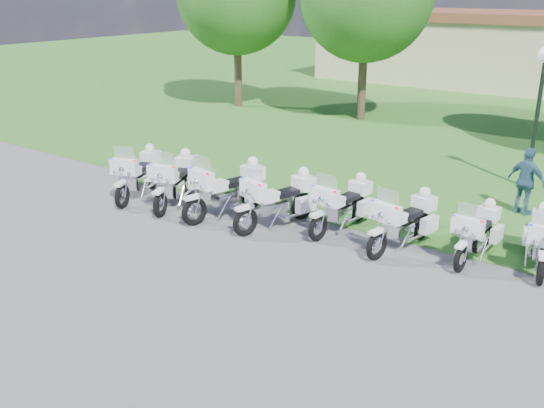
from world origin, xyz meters
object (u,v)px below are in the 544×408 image
Objects in this scene: motorcycle_2 at (229,188)px; bystander_c at (526,182)px; motorcycle_3 at (279,199)px; motorcycle_5 at (405,220)px; motorcycle_1 at (176,179)px; motorcycle_7 at (542,239)px; motorcycle_4 at (343,204)px; motorcycle_0 at (139,173)px; motorcycle_6 at (477,232)px; lamp_post at (542,82)px.

bystander_c is (5.99, 4.41, 0.15)m from motorcycle_2.
motorcycle_3 is 1.05× the size of motorcycle_5.
motorcycle_1 is 8.93m from bystander_c.
motorcycle_3 is at bearing 21.77° from motorcycle_5.
motorcycle_7 is at bearing -151.29° from motorcycle_3.
motorcycle_4 is at bearing 171.63° from motorcycle_1.
motorcycle_7 is 1.23× the size of bystander_c.
bystander_c is at bearing -121.12° from motorcycle_3.
motorcycle_7 is at bearing -155.46° from motorcycle_2.
motorcycle_6 is (8.79, 1.41, -0.08)m from motorcycle_0.
motorcycle_0 is 1.26m from motorcycle_1.
motorcycle_1 is 7.65m from motorcycle_6.
motorcycle_4 is at bearing -136.70° from motorcycle_3.
motorcycle_0 reaches higher than motorcycle_5.
motorcycle_0 is 1.32× the size of bystander_c.
motorcycle_0 is at bearing 45.91° from bystander_c.
motorcycle_6 is at bearing 168.26° from motorcycle_1.
lamp_post reaches higher than motorcycle_3.
motorcycle_1 is 1.67m from motorcycle_2.
motorcycle_2 reaches higher than motorcycle_4.
motorcycle_0 is 1.00× the size of motorcycle_4.
motorcycle_2 is at bearing 165.54° from motorcycle_0.
motorcycle_3 is 8.05m from lamp_post.
motorcycle_3 is at bearing -121.95° from lamp_post.
bystander_c is (7.65, 4.59, 0.18)m from motorcycle_1.
motorcycle_4 is at bearing -6.08° from motorcycle_7.
motorcycle_2 is 8.98m from lamp_post.
motorcycle_4 is at bearing 5.92° from motorcycle_5.
motorcycle_4 is 3.10m from motorcycle_6.
motorcycle_5 is at bearing 16.88° from motorcycle_6.
lamp_post is at bearing -87.52° from motorcycle_7.
motorcycle_4 is at bearing 171.00° from motorcycle_0.
motorcycle_3 reaches higher than motorcycle_1.
motorcycle_4 is (5.70, 1.15, -0.03)m from motorcycle_0.
motorcycle_4 is 1.01× the size of motorcycle_5.
lamp_post is 3.17m from bystander_c.
motorcycle_7 is at bearing -162.45° from motorcycle_6.
bystander_c reaches higher than motorcycle_7.
bystander_c reaches higher than motorcycle_4.
motorcycle_2 is at bearing 20.28° from motorcycle_5.
motorcycle_7 is at bearing -73.42° from lamp_post.
motorcycle_3 is at bearing 13.43° from motorcycle_6.
motorcycle_7 is at bearing 128.32° from bystander_c.
bystander_c reaches higher than motorcycle_6.
motorcycle_2 is at bearing 21.49° from motorcycle_3.
motorcycle_4 reaches higher than motorcycle_6.
motorcycle_2 is at bearing 11.90° from motorcycle_6.
bystander_c is (4.54, 4.27, 0.18)m from motorcycle_3.
motorcycle_0 reaches higher than motorcycle_4.
motorcycle_1 is 1.01× the size of motorcycle_4.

